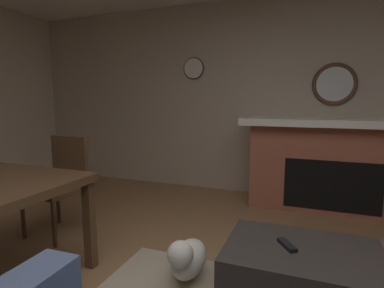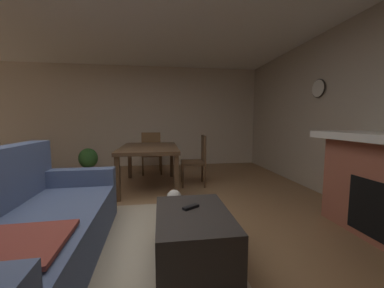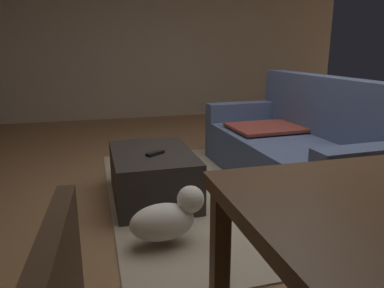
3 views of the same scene
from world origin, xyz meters
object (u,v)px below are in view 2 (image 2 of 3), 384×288
object	(u,v)px
couch	(21,233)
dining_chair_east	(151,150)
dining_chair_south	(198,157)
wall_clock	(319,88)
tv_remote	(191,207)
dining_table	(149,151)
potted_plant	(88,159)
small_dog	(187,205)
ottoman_coffee_table	(193,235)

from	to	relation	value
couch	dining_chair_east	xyz separation A→B (m)	(3.38, -0.88, 0.20)
dining_chair_south	wall_clock	xyz separation A→B (m)	(-0.65, -1.90, 1.21)
tv_remote	dining_table	xyz separation A→B (m)	(2.13, 0.46, 0.24)
dining_chair_east	wall_clock	bearing A→B (deg)	-122.82
dining_table	dining_chair_south	xyz separation A→B (m)	(-0.01, -0.89, -0.14)
dining_chair_east	potted_plant	distance (m)	1.42
dining_chair_south	small_dog	bearing A→B (deg)	165.20
dining_chair_south	dining_table	bearing A→B (deg)	89.62
couch	dining_chair_south	distance (m)	2.85
small_dog	wall_clock	size ratio (longest dim) A/B	1.61
ottoman_coffee_table	dining_chair_south	world-z (taller)	dining_chair_south
dining_chair_east	small_dog	size ratio (longest dim) A/B	1.90
dining_chair_south	dining_chair_east	xyz separation A→B (m)	(1.15, 0.90, 0.00)
tv_remote	dining_chair_south	xyz separation A→B (m)	(2.13, -0.43, 0.10)
dining_chair_east	potted_plant	bearing A→B (deg)	88.72
dining_table	small_dog	distance (m)	1.63
ottoman_coffee_table	tv_remote	xyz separation A→B (m)	(0.09, 0.01, 0.22)
tv_remote	potted_plant	bearing A→B (deg)	-2.61
tv_remote	dining_chair_east	world-z (taller)	dining_chair_east
small_dog	dining_chair_south	bearing A→B (deg)	-14.80
couch	tv_remote	xyz separation A→B (m)	(0.10, -1.35, 0.09)
couch	small_dog	world-z (taller)	couch
ottoman_coffee_table	dining_table	distance (m)	2.32
dining_chair_east	potted_plant	world-z (taller)	dining_chair_east
dining_chair_east	dining_chair_south	bearing A→B (deg)	-142.09
wall_clock	couch	bearing A→B (deg)	113.11
dining_chair_south	potted_plant	distance (m)	2.60
tv_remote	small_dog	distance (m)	0.70
tv_remote	dining_table	world-z (taller)	dining_table
dining_table	dining_chair_east	distance (m)	1.16
dining_chair_east	wall_clock	distance (m)	3.54
ottoman_coffee_table	wall_clock	size ratio (longest dim) A/B	2.96
dining_table	potted_plant	world-z (taller)	dining_table
dining_table	dining_chair_south	bearing A→B (deg)	-90.38
tv_remote	small_dog	bearing A→B (deg)	-35.58
dining_chair_south	dining_chair_east	bearing A→B (deg)	37.91
ottoman_coffee_table	small_dog	size ratio (longest dim) A/B	1.84
dining_chair_south	small_dog	distance (m)	1.55
ottoman_coffee_table	dining_chair_east	size ratio (longest dim) A/B	0.97
small_dog	wall_clock	xyz separation A→B (m)	(0.81, -2.29, 1.54)
dining_table	dining_chair_east	world-z (taller)	dining_chair_east
couch	small_dog	distance (m)	1.59
small_dog	wall_clock	world-z (taller)	wall_clock
potted_plant	wall_clock	world-z (taller)	wall_clock
couch	ottoman_coffee_table	distance (m)	1.37
dining_table	couch	bearing A→B (deg)	158.26
couch	potted_plant	bearing A→B (deg)	8.75
couch	wall_clock	distance (m)	4.24
ottoman_coffee_table	dining_chair_south	xyz separation A→B (m)	(2.21, -0.42, 0.32)
dining_chair_east	tv_remote	bearing A→B (deg)	-171.82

